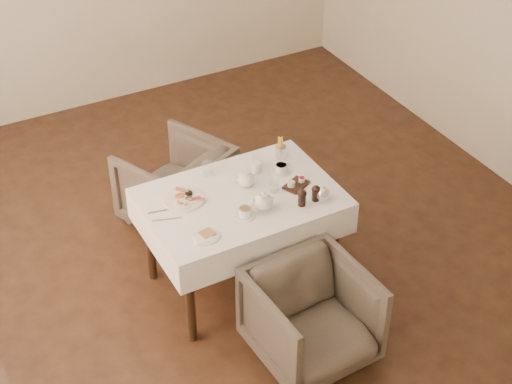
{
  "coord_description": "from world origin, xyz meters",
  "views": [
    {
      "loc": [
        -2.14,
        -4.12,
        3.84
      ],
      "look_at": [
        -0.21,
        -0.52,
        0.82
      ],
      "focal_mm": 55.0,
      "sensor_mm": 36.0,
      "label": 1
    }
  ],
  "objects": [
    {
      "name": "table",
      "position": [
        -0.28,
        -0.44,
        0.64
      ],
      "size": [
        1.28,
        0.88,
        0.75
      ],
      "color": "black",
      "rests_on": "ground"
    },
    {
      "name": "side_plate",
      "position": [
        -0.66,
        -0.71,
        0.76
      ],
      "size": [
        0.18,
        0.17,
        0.02
      ],
      "rotation": [
        0.0,
        0.0,
        -0.01
      ],
      "color": "white",
      "rests_on": "table"
    },
    {
      "name": "glass_right",
      "position": [
        -0.01,
        -0.17,
        0.81
      ],
      "size": [
        0.09,
        0.09,
        0.1
      ],
      "primitive_type": "cylinder",
      "rotation": [
        0.0,
        0.0,
        -0.24
      ],
      "color": "silver",
      "rests_on": "table"
    },
    {
      "name": "teacup_far",
      "position": [
        0.1,
        -0.33,
        0.78
      ],
      "size": [
        0.13,
        0.13,
        0.06
      ],
      "rotation": [
        0.0,
        0.0,
        0.0
      ],
      "color": "white",
      "rests_on": "table"
    },
    {
      "name": "pepper_mill_left",
      "position": [
        0.03,
        -0.71,
        0.82
      ],
      "size": [
        0.07,
        0.07,
        0.12
      ],
      "primitive_type": null,
      "rotation": [
        0.0,
        0.0,
        -0.2
      ],
      "color": "black",
      "rests_on": "table"
    },
    {
      "name": "silver_pot",
      "position": [
        0.17,
        -0.73,
        0.82
      ],
      "size": [
        0.11,
        0.09,
        0.12
      ],
      "primitive_type": null,
      "rotation": [
        0.0,
        0.0,
        0.03
      ],
      "color": "white",
      "rests_on": "table"
    },
    {
      "name": "fries_cup",
      "position": [
        0.18,
        -0.16,
        0.83
      ],
      "size": [
        0.08,
        0.08,
        0.16
      ],
      "rotation": [
        0.0,
        0.0,
        -0.19
      ],
      "color": "silver",
      "rests_on": "table"
    },
    {
      "name": "teacup_near",
      "position": [
        -0.35,
        -0.64,
        0.78
      ],
      "size": [
        0.13,
        0.13,
        0.06
      ],
      "rotation": [
        0.0,
        0.0,
        0.16
      ],
      "color": "white",
      "rests_on": "table"
    },
    {
      "name": "glass_mid",
      "position": [
        -0.05,
        -0.49,
        0.8
      ],
      "size": [
        0.08,
        0.08,
        0.09
      ],
      "primitive_type": "cylinder",
      "rotation": [
        0.0,
        0.0,
        0.29
      ],
      "color": "silver",
      "rests_on": "table"
    },
    {
      "name": "teapot_centre",
      "position": [
        -0.19,
        -0.35,
        0.82
      ],
      "size": [
        0.19,
        0.16,
        0.13
      ],
      "primitive_type": null,
      "rotation": [
        0.0,
        0.0,
        -0.25
      ],
      "color": "white",
      "rests_on": "table"
    },
    {
      "name": "pepper_mill_right",
      "position": [
        0.13,
        -0.71,
        0.81
      ],
      "size": [
        0.07,
        0.07,
        0.12
      ],
      "primitive_type": null,
      "rotation": [
        0.0,
        0.0,
        -0.34
      ],
      "color": "black",
      "rests_on": "table"
    },
    {
      "name": "condiment_board",
      "position": [
        0.1,
        -0.51,
        0.77
      ],
      "size": [
        0.21,
        0.18,
        0.04
      ],
      "rotation": [
        0.0,
        0.0,
        0.43
      ],
      "color": "black",
      "rests_on": "table"
    },
    {
      "name": "breakfast_plate",
      "position": [
        -0.62,
        -0.29,
        0.76
      ],
      "size": [
        0.27,
        0.27,
        0.03
      ],
      "rotation": [
        0.0,
        0.0,
        0.2
      ],
      "color": "white",
      "rests_on": "table"
    },
    {
      "name": "armchair_far",
      "position": [
        -0.39,
        0.44,
        0.33
      ],
      "size": [
        0.93,
        0.94,
        0.65
      ],
      "primitive_type": "imported",
      "rotation": [
        0.0,
        0.0,
        3.57
      ],
      "color": "#494035",
      "rests_on": "ground"
    },
    {
      "name": "cutlery_fork",
      "position": [
        -0.8,
        -0.34,
        0.76
      ],
      "size": [
        0.19,
        0.05,
        0.0
      ],
      "primitive_type": "cube",
      "rotation": [
        0.0,
        0.0,
        1.39
      ],
      "color": "silver",
      "rests_on": "table"
    },
    {
      "name": "creamer",
      "position": [
        -0.06,
        -0.24,
        0.79
      ],
      "size": [
        0.08,
        0.08,
        0.07
      ],
      "primitive_type": "cylinder",
      "rotation": [
        0.0,
        0.0,
        0.28
      ],
      "color": "white",
      "rests_on": "table"
    },
    {
      "name": "glass_left",
      "position": [
        -0.36,
        -0.11,
        0.8
      ],
      "size": [
        0.08,
        0.08,
        0.1
      ],
      "primitive_type": "cylinder",
      "rotation": [
        0.0,
        0.0,
        0.18
      ],
      "color": "silver",
      "rests_on": "table"
    },
    {
      "name": "armchair_near",
      "position": [
        -0.2,
        -1.25,
        0.32
      ],
      "size": [
        0.72,
        0.74,
        0.64
      ],
      "primitive_type": "imported",
      "rotation": [
        0.0,
        0.0,
        0.05
      ],
      "color": "#494035",
      "rests_on": "ground"
    },
    {
      "name": "cutlery_knife",
      "position": [
        -0.8,
        -0.44,
        0.76
      ],
      "size": [
        0.18,
        0.07,
        0.0
      ],
      "primitive_type": "cube",
      "rotation": [
        0.0,
        0.0,
        1.27
      ],
      "color": "silver",
      "rests_on": "table"
    },
    {
      "name": "teapot_front",
      "position": [
        -0.21,
        -0.63,
        0.83
      ],
      "size": [
        0.2,
        0.17,
        0.14
      ],
      "primitive_type": null,
      "rotation": [
        0.0,
        0.0,
        -0.19
      ],
      "color": "white",
      "rests_on": "table"
    }
  ]
}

